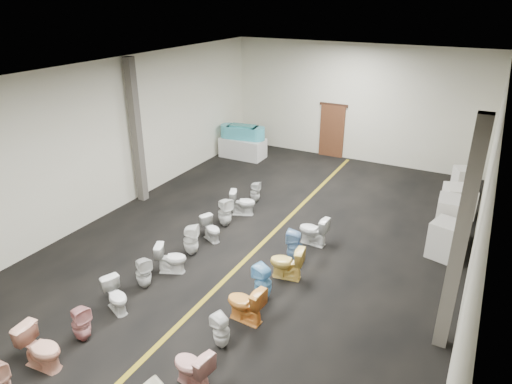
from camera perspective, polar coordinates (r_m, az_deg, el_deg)
floor at (r=12.13m, az=0.23°, el=-6.98°), size 16.00×16.00×0.00m
ceiling at (r=10.57m, az=0.27°, el=14.49°), size 16.00×16.00×0.00m
wall_back at (r=18.33m, az=12.19°, el=10.78°), size 10.00×0.00×10.00m
wall_left at (r=14.07m, az=-18.19°, el=6.24°), size 0.00×16.00×16.00m
wall_right at (r=10.04m, az=26.41°, el=-2.05°), size 0.00×16.00×16.00m
aisle_stripe at (r=12.13m, az=0.23°, el=-6.97°), size 0.12×15.60×0.01m
back_door at (r=18.80m, az=9.47°, el=7.52°), size 1.00×0.10×2.10m
door_frame at (r=18.54m, az=9.71°, el=10.70°), size 1.15×0.08×0.10m
column_left at (r=14.58m, az=-14.73°, el=7.24°), size 0.25×0.25×4.50m
column_right at (r=8.68m, az=24.18°, el=-5.59°), size 0.25×0.25×4.50m
display_table at (r=18.59m, az=-1.67°, el=5.54°), size 1.78×0.89×0.79m
bathtub at (r=18.39m, az=-1.69°, el=7.54°), size 1.85×0.81×0.55m
appliance_crate_a at (r=12.48m, az=22.75°, el=-5.54°), size 0.92×0.92×0.96m
appliance_crate_b at (r=13.40m, az=23.37°, el=-3.11°), size 0.90×0.90×1.18m
appliance_crate_c at (r=14.94m, az=23.98°, el=-1.02°), size 1.04×1.04×0.92m
appliance_crate_d at (r=16.55m, az=24.58°, el=1.22°), size 0.85×0.85×0.92m
toilet_left_2 at (r=9.35m, az=-25.32°, el=-17.20°), size 0.85×0.53×0.83m
toilet_left_3 at (r=9.67m, az=-21.01°, el=-15.09°), size 0.43×0.42×0.77m
toilet_left_4 at (r=10.23m, az=-17.06°, el=-12.31°), size 0.79×0.63×0.71m
toilet_left_5 at (r=10.76m, az=-13.88°, el=-9.77°), size 0.46×0.46×0.77m
toilet_left_6 at (r=11.18m, az=-10.54°, el=-8.14°), size 0.83×0.67×0.74m
toilet_left_7 at (r=11.78m, az=-8.15°, el=-5.95°), size 0.48×0.48×0.83m
toilet_left_8 at (r=12.41m, az=-5.59°, el=-4.60°), size 0.75×0.61×0.66m
toilet_left_9 at (r=13.06m, az=-3.92°, el=-2.54°), size 0.51×0.50×0.86m
toilet_left_10 at (r=13.74m, az=-1.67°, el=-1.31°), size 0.86×0.68×0.77m
toilet_left_11 at (r=14.55m, az=-0.12°, el=-0.01°), size 0.34×0.33×0.68m
toilet_right_3 at (r=8.32m, az=-7.97°, el=-20.87°), size 0.82×0.55×0.78m
toilet_right_4 at (r=8.97m, az=-4.37°, el=-16.97°), size 0.41×0.41×0.71m
toilet_right_5 at (r=9.50m, az=-1.36°, el=-13.75°), size 0.85×0.53×0.83m
toilet_right_6 at (r=10.08m, az=0.87°, el=-11.27°), size 0.48×0.47×0.84m
toilet_right_7 at (r=10.79m, az=3.86°, el=-8.80°), size 0.86×0.58×0.81m
toilet_right_8 at (r=11.42m, az=4.85°, el=-6.75°), size 0.45×0.45×0.84m
toilet_right_9 at (r=12.22m, az=7.18°, el=-4.78°), size 0.81×0.48×0.80m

